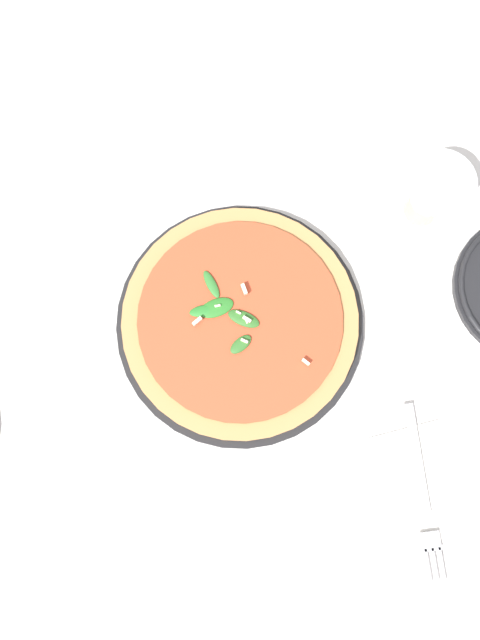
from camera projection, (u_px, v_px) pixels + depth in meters
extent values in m
plane|color=silver|center=(212.00, 331.00, 0.86)|extent=(6.00, 6.00, 0.00)
cylinder|color=black|center=(240.00, 323.00, 0.86)|extent=(0.34, 0.34, 0.01)
cylinder|color=#B7844C|center=(240.00, 321.00, 0.84)|extent=(0.32, 0.32, 0.02)
cylinder|color=#C64728|center=(240.00, 320.00, 0.83)|extent=(0.27, 0.27, 0.01)
ellipsoid|color=#287025|center=(216.00, 308.00, 0.83)|extent=(0.03, 0.05, 0.01)
ellipsoid|color=#2E6326|center=(241.00, 344.00, 0.82)|extent=(0.02, 0.04, 0.01)
ellipsoid|color=#267328|center=(207.00, 309.00, 0.83)|extent=(0.03, 0.04, 0.01)
ellipsoid|color=#2E6F2B|center=(211.00, 284.00, 0.83)|extent=(0.04, 0.01, 0.01)
ellipsoid|color=#2D6324|center=(244.00, 319.00, 0.82)|extent=(0.05, 0.04, 0.01)
cube|color=beige|center=(244.00, 341.00, 0.81)|extent=(0.01, 0.01, 0.01)
cube|color=beige|center=(306.00, 362.00, 0.81)|extent=(0.01, 0.01, 0.01)
cube|color=beige|center=(247.00, 319.00, 0.82)|extent=(0.01, 0.01, 0.01)
cube|color=beige|center=(218.00, 306.00, 0.82)|extent=(0.00, 0.01, 0.00)
cube|color=beige|center=(240.00, 316.00, 0.82)|extent=(0.01, 0.01, 0.00)
cube|color=beige|center=(244.00, 289.00, 0.83)|extent=(0.01, 0.01, 0.01)
cube|color=beige|center=(246.00, 321.00, 0.82)|extent=(0.01, 0.00, 0.00)
cube|color=beige|center=(197.00, 321.00, 0.82)|extent=(0.01, 0.02, 0.01)
cylinder|color=white|center=(406.00, 229.00, 0.89)|extent=(0.08, 0.08, 0.00)
cylinder|color=white|center=(413.00, 220.00, 0.85)|extent=(0.01, 0.01, 0.07)
cone|color=white|center=(430.00, 197.00, 0.77)|extent=(0.08, 0.08, 0.10)
cylinder|color=beige|center=(424.00, 205.00, 0.80)|extent=(0.04, 0.04, 0.03)
cube|color=silver|center=(420.00, 484.00, 0.82)|extent=(0.16, 0.12, 0.01)
cube|color=silver|center=(417.00, 458.00, 0.82)|extent=(0.14, 0.06, 0.00)
cube|color=silver|center=(431.00, 541.00, 0.80)|extent=(0.03, 0.03, 0.00)
cube|color=silver|center=(428.00, 567.00, 0.79)|extent=(0.04, 0.02, 0.00)
cube|color=silver|center=(435.00, 566.00, 0.79)|extent=(0.04, 0.02, 0.00)
cube|color=silver|center=(442.00, 565.00, 0.79)|extent=(0.04, 0.02, 0.00)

